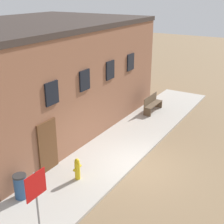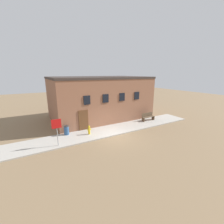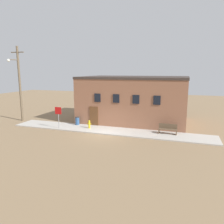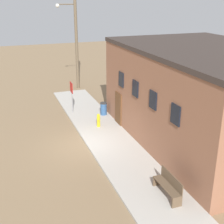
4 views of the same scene
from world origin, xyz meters
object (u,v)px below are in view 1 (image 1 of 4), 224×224
object	(u,v)px
fire_hydrant	(77,169)
stop_sign	(36,194)
bench	(152,104)
trash_bin	(21,186)

from	to	relation	value
fire_hydrant	stop_sign	bearing A→B (deg)	-162.15
fire_hydrant	bench	distance (m)	7.99
fire_hydrant	trash_bin	size ratio (longest dim) A/B	0.99
trash_bin	stop_sign	bearing A→B (deg)	-120.03
fire_hydrant	bench	size ratio (longest dim) A/B	0.51
bench	stop_sign	bearing A→B (deg)	-172.26
fire_hydrant	stop_sign	xyz separation A→B (m)	(-3.05, -0.98, 1.15)
fire_hydrant	stop_sign	distance (m)	3.41
fire_hydrant	stop_sign	size ratio (longest dim) A/B	0.39
bench	trash_bin	xyz separation A→B (m)	(-9.89, 0.47, -0.03)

